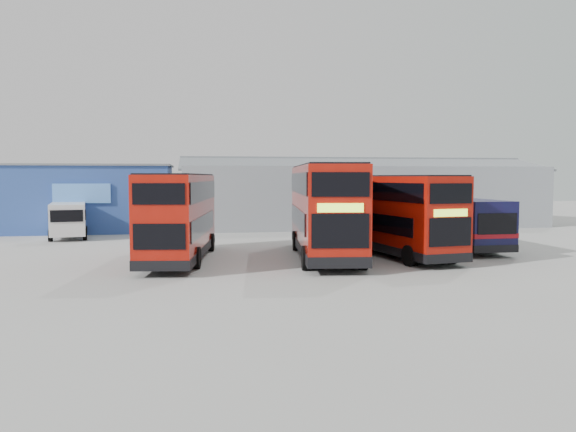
{
  "coord_description": "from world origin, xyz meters",
  "views": [
    {
      "loc": [
        -6.05,
        -27.83,
        4.17
      ],
      "look_at": [
        -1.19,
        1.41,
        2.1
      ],
      "focal_mm": 35.0,
      "sensor_mm": 36.0,
      "label": 1
    }
  ],
  "objects_px": {
    "single_decker_blue": "(448,222)",
    "panel_van": "(68,218)",
    "double_decker_left": "(180,218)",
    "double_decker_right": "(395,216)",
    "maintenance_shed": "(356,195)",
    "office_block": "(92,197)",
    "double_decker_centre": "(325,212)"
  },
  "relations": [
    {
      "from": "single_decker_blue",
      "to": "panel_van",
      "type": "xyz_separation_m",
      "value": [
        -23.51,
        8.55,
        -0.11
      ]
    },
    {
      "from": "double_decker_left",
      "to": "double_decker_right",
      "type": "bearing_deg",
      "value": -172.11
    },
    {
      "from": "maintenance_shed",
      "to": "single_decker_blue",
      "type": "distance_m",
      "value": 16.4
    },
    {
      "from": "double_decker_left",
      "to": "office_block",
      "type": "bearing_deg",
      "value": -59.98
    },
    {
      "from": "double_decker_right",
      "to": "single_decker_blue",
      "type": "distance_m",
      "value": 5.54
    },
    {
      "from": "office_block",
      "to": "double_decker_left",
      "type": "xyz_separation_m",
      "value": [
        7.19,
        -17.53,
        -0.43
      ]
    },
    {
      "from": "double_decker_centre",
      "to": "panel_van",
      "type": "height_order",
      "value": "double_decker_centre"
    },
    {
      "from": "double_decker_right",
      "to": "single_decker_blue",
      "type": "xyz_separation_m",
      "value": [
        4.49,
        3.17,
        -0.67
      ]
    },
    {
      "from": "double_decker_right",
      "to": "panel_van",
      "type": "height_order",
      "value": "double_decker_right"
    },
    {
      "from": "double_decker_centre",
      "to": "panel_van",
      "type": "relative_size",
      "value": 2.0
    },
    {
      "from": "double_decker_centre",
      "to": "panel_van",
      "type": "distance_m",
      "value": 19.29
    },
    {
      "from": "maintenance_shed",
      "to": "double_decker_right",
      "type": "xyz_separation_m",
      "value": [
        -3.57,
        -19.5,
        -0.48
      ]
    },
    {
      "from": "maintenance_shed",
      "to": "panel_van",
      "type": "height_order",
      "value": "maintenance_shed"
    },
    {
      "from": "office_block",
      "to": "panel_van",
      "type": "height_order",
      "value": "office_block"
    },
    {
      "from": "office_block",
      "to": "maintenance_shed",
      "type": "relative_size",
      "value": 0.4
    },
    {
      "from": "double_decker_left",
      "to": "single_decker_blue",
      "type": "xyz_separation_m",
      "value": [
        15.73,
        3.21,
        -0.7
      ]
    },
    {
      "from": "office_block",
      "to": "single_decker_blue",
      "type": "height_order",
      "value": "office_block"
    },
    {
      "from": "maintenance_shed",
      "to": "double_decker_right",
      "type": "height_order",
      "value": "maintenance_shed"
    },
    {
      "from": "single_decker_blue",
      "to": "panel_van",
      "type": "distance_m",
      "value": 25.01
    },
    {
      "from": "maintenance_shed",
      "to": "double_decker_left",
      "type": "distance_m",
      "value": 24.52
    },
    {
      "from": "double_decker_centre",
      "to": "double_decker_left",
      "type": "bearing_deg",
      "value": -175.04
    },
    {
      "from": "maintenance_shed",
      "to": "double_decker_left",
      "type": "relative_size",
      "value": 2.92
    },
    {
      "from": "single_decker_blue",
      "to": "panel_van",
      "type": "height_order",
      "value": "single_decker_blue"
    },
    {
      "from": "panel_van",
      "to": "single_decker_blue",
      "type": "bearing_deg",
      "value": -30.06
    },
    {
      "from": "single_decker_blue",
      "to": "maintenance_shed",
      "type": "bearing_deg",
      "value": -87.94
    },
    {
      "from": "office_block",
      "to": "double_decker_right",
      "type": "height_order",
      "value": "office_block"
    },
    {
      "from": "office_block",
      "to": "double_decker_left",
      "type": "relative_size",
      "value": 1.18
    },
    {
      "from": "office_block",
      "to": "double_decker_right",
      "type": "bearing_deg",
      "value": -43.51
    },
    {
      "from": "maintenance_shed",
      "to": "double_decker_centre",
      "type": "relative_size",
      "value": 2.64
    },
    {
      "from": "office_block",
      "to": "maintenance_shed",
      "type": "xyz_separation_m",
      "value": [
        22.0,
        2.01,
        0.02
      ]
    },
    {
      "from": "panel_van",
      "to": "double_decker_right",
      "type": "bearing_deg",
      "value": -41.72
    },
    {
      "from": "maintenance_shed",
      "to": "single_decker_blue",
      "type": "height_order",
      "value": "maintenance_shed"
    }
  ]
}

